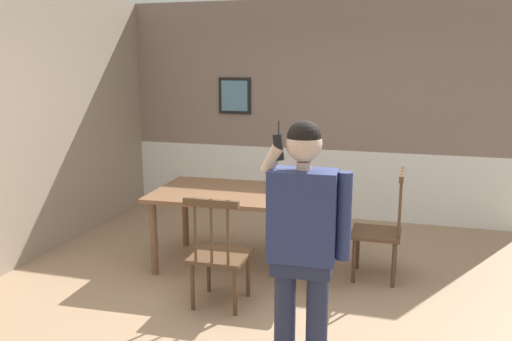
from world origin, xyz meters
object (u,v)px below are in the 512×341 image
object	(u,v)px
chair_near_window	(219,253)
dining_table	(247,200)
chair_by_doorway	(381,229)
person_figure	(303,235)

from	to	relation	value
chair_near_window	dining_table	bearing A→B (deg)	92.20
chair_near_window	chair_by_doorway	size ratio (longest dim) A/B	0.93
dining_table	chair_by_doorway	xyz separation A→B (m)	(1.31, 0.06, -0.20)
chair_near_window	person_figure	distance (m)	1.31
dining_table	chair_by_doorway	distance (m)	1.33
person_figure	dining_table	bearing A→B (deg)	-64.56
chair_by_doorway	person_figure	world-z (taller)	person_figure
chair_by_doorway	person_figure	xyz separation A→B (m)	(-0.39, -1.80, 0.50)
dining_table	chair_near_window	bearing A→B (deg)	-87.43
dining_table	person_figure	world-z (taller)	person_figure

